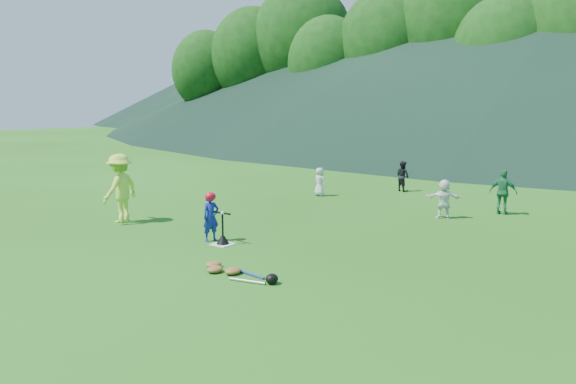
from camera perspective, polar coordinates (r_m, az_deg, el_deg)
The scene contains 15 objects.
ground at distance 12.95m, azimuth -6.63°, elevation -5.33°, with size 120.00×120.00×0.00m, color #225112.
home_plate at distance 12.94m, azimuth -6.63°, elevation -5.28°, with size 0.45×0.45×0.02m, color silver.
baseball at distance 12.78m, azimuth -6.68°, elevation -2.12°, with size 0.08×0.08×0.08m, color white.
batter_child at distance 13.19m, azimuth -7.84°, elevation -2.55°, with size 0.41×0.27×1.14m, color navy.
adult_coach at distance 15.80m, azimuth -16.68°, elevation 0.38°, with size 1.20×0.69×1.86m, color #C4E744.
fielder_a at distance 19.55m, azimuth 3.24°, elevation 1.05°, with size 0.48×0.32×0.99m, color silver.
fielder_b at distance 20.99m, azimuth 11.56°, elevation 1.59°, with size 0.54×0.42×1.11m, color black.
fielder_c at distance 17.37m, azimuth 21.02°, elevation -0.01°, with size 0.77×0.32×1.31m, color #227244.
fielder_d at distance 16.28m, azimuth 15.56°, elevation -0.67°, with size 1.02×0.33×1.10m, color white.
batting_tee at distance 12.91m, azimuth -6.64°, elevation -4.77°, with size 0.30×0.30×0.68m.
batter_gear at distance 13.10m, azimuth -7.80°, elevation -0.59°, with size 0.73×0.26×0.50m.
equipment_pile at distance 10.71m, azimuth -5.66°, elevation -7.99°, with size 1.80×0.59×0.19m.
outfield_fence at distance 38.20m, azimuth 23.47°, elevation 4.49°, with size 70.07×0.08×1.33m.
tree_line at distance 44.06m, azimuth 26.16°, elevation 14.61°, with size 70.04×11.40×14.82m.
distant_hills at distance 93.13m, azimuth 27.19°, elevation 15.28°, with size 155.00×140.00×32.00m.
Camera 1 is at (8.61, -9.13, 3.18)m, focal length 35.00 mm.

